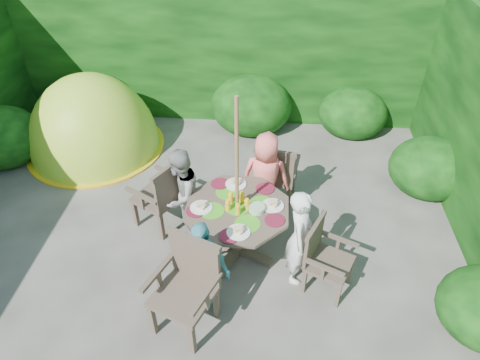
# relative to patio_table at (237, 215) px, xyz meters

# --- Properties ---
(ground) EXTENTS (60.00, 60.00, 0.00)m
(ground) POSITION_rel_patio_table_xyz_m (-0.64, -0.25, -0.64)
(ground) COLOR #403E39
(ground) RESTS_ON ground
(hedge_enclosure) EXTENTS (9.00, 9.00, 2.50)m
(hedge_enclosure) POSITION_rel_patio_table_xyz_m (-0.64, 1.08, 0.61)
(hedge_enclosure) COLOR black
(hedge_enclosure) RESTS_ON ground
(patio_table) EXTENTS (1.70, 1.70, 0.91)m
(patio_table) POSITION_rel_patio_table_xyz_m (0.00, 0.00, 0.00)
(patio_table) COLOR #3E3228
(patio_table) RESTS_ON ground
(parasol_pole) EXTENTS (0.06, 0.06, 2.20)m
(parasol_pole) POSITION_rel_patio_table_xyz_m (-0.00, 0.00, 0.46)
(parasol_pole) COLOR brown
(parasol_pole) RESTS_ON ground
(garden_chair_right) EXTENTS (0.64, 0.67, 0.87)m
(garden_chair_right) POSITION_rel_patio_table_xyz_m (1.01, -0.42, -0.17)
(garden_chair_right) COLOR #3E3228
(garden_chair_right) RESTS_ON ground
(garden_chair_left) EXTENTS (0.76, 0.79, 1.01)m
(garden_chair_left) POSITION_rel_patio_table_xyz_m (-1.01, 0.41, -0.10)
(garden_chair_left) COLOR #3E3228
(garden_chair_left) RESTS_ON ground
(garden_chair_back) EXTENTS (0.66, 0.60, 0.97)m
(garden_chair_back) POSITION_rel_patio_table_xyz_m (0.44, 1.00, -0.12)
(garden_chair_back) COLOR #3E3228
(garden_chair_back) RESTS_ON ground
(garden_chair_front) EXTENTS (0.79, 0.75, 1.05)m
(garden_chair_front) POSITION_rel_patio_table_xyz_m (-0.42, -1.00, -0.08)
(garden_chair_front) COLOR #3E3228
(garden_chair_front) RESTS_ON ground
(child_right) EXTENTS (0.37, 0.51, 1.28)m
(child_right) POSITION_rel_patio_table_xyz_m (0.73, -0.31, 0.00)
(child_right) COLOR white
(child_right) RESTS_ON ground
(child_left) EXTENTS (0.61, 0.72, 1.28)m
(child_left) POSITION_rel_patio_table_xyz_m (-0.74, 0.31, 0.00)
(child_left) COLOR gray
(child_left) RESTS_ON ground
(child_back) EXTENTS (0.68, 0.49, 1.30)m
(child_back) POSITION_rel_patio_table_xyz_m (0.30, 0.74, 0.01)
(child_back) COLOR #FF6D69
(child_back) RESTS_ON ground
(child_front) EXTENTS (0.75, 0.55, 1.18)m
(child_front) POSITION_rel_patio_table_xyz_m (-0.31, -0.74, -0.05)
(child_front) COLOR #52B0C0
(child_front) RESTS_ON ground
(dome_tent) EXTENTS (2.28, 2.28, 2.60)m
(dome_tent) POSITION_rel_patio_table_xyz_m (-2.62, 2.14, -0.64)
(dome_tent) COLOR #B3CA26
(dome_tent) RESTS_ON ground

